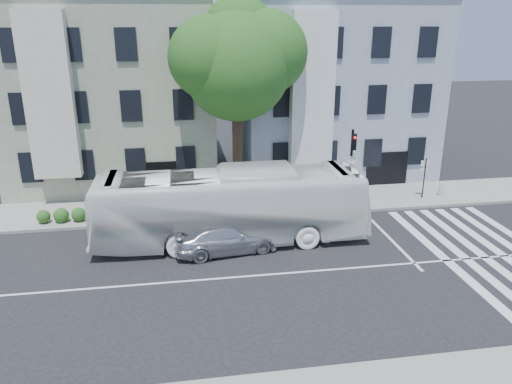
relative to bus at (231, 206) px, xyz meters
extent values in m
plane|color=black|center=(0.96, -3.46, -1.75)|extent=(120.00, 120.00, 0.00)
cube|color=gray|center=(0.96, 4.54, -1.67)|extent=(80.00, 4.00, 0.15)
cube|color=gray|center=(-6.04, 11.54, 3.75)|extent=(12.00, 10.00, 11.00)
cube|color=#8892A2|center=(7.96, 11.54, 3.75)|extent=(12.00, 10.00, 11.00)
cylinder|color=#2D2116|center=(0.96, 5.04, 0.85)|extent=(0.56, 0.56, 5.20)
sphere|color=#1A4215|center=(0.96, 5.04, 5.75)|extent=(5.60, 5.60, 5.60)
sphere|color=#1A4215|center=(2.56, 5.44, 6.45)|extent=(4.40, 4.40, 4.40)
sphere|color=#1A4215|center=(-0.44, 4.74, 6.25)|extent=(4.20, 4.20, 4.20)
sphere|color=#1A4215|center=(1.26, 6.24, 7.45)|extent=(3.80, 3.80, 3.80)
sphere|color=#1A4215|center=(0.36, 5.64, 4.75)|extent=(3.40, 3.40, 3.40)
imported|color=white|center=(0.00, 0.00, 0.00)|extent=(3.03, 12.58, 3.50)
imported|color=silver|center=(-0.36, -1.00, -1.07)|extent=(2.59, 4.92, 1.36)
cylinder|color=black|center=(6.97, 3.65, 0.41)|extent=(0.14, 0.14, 4.32)
cube|color=black|center=(6.97, 3.40, 1.95)|extent=(0.34, 0.31, 0.87)
sphere|color=red|center=(6.97, 3.27, 2.21)|extent=(0.16, 0.16, 0.16)
cylinder|color=white|center=(6.97, 3.50, 0.92)|extent=(0.44, 0.17, 0.45)
cylinder|color=#BBBAB6|center=(12.73, 4.09, -1.26)|extent=(0.27, 0.27, 0.67)
sphere|color=#BBBAB6|center=(12.73, 4.09, -0.89)|extent=(0.25, 0.25, 0.25)
cylinder|color=#BBBAB6|center=(12.73, 4.09, -1.17)|extent=(0.48, 0.29, 0.16)
cylinder|color=black|center=(11.43, 3.80, -0.43)|extent=(0.07, 0.07, 2.34)
cube|color=white|center=(11.43, 3.90, 0.41)|extent=(0.42, 0.15, 0.33)
cube|color=white|center=(11.43, 3.90, 0.04)|extent=(0.42, 0.15, 0.17)
camera|label=1|loc=(-2.26, -21.22, 8.13)|focal=35.00mm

